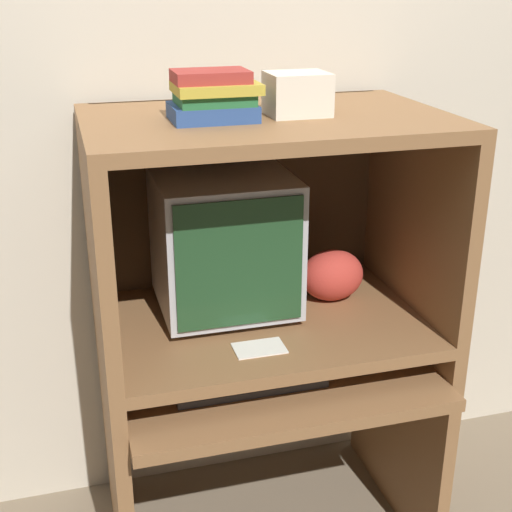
% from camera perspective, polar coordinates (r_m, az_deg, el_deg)
% --- Properties ---
extents(wall_back, '(6.00, 0.06, 2.60)m').
position_cam_1_polar(wall_back, '(2.28, -1.88, 11.30)').
color(wall_back, beige).
rests_on(wall_back, ground_plane).
extents(desk_base, '(0.97, 0.71, 0.65)m').
position_cam_1_polar(desk_base, '(2.24, 1.12, -13.51)').
color(desk_base, brown).
rests_on(desk_base, ground_plane).
extents(desk_monitor_shelf, '(0.97, 0.64, 0.12)m').
position_cam_1_polar(desk_monitor_shelf, '(2.11, 0.79, -5.61)').
color(desk_monitor_shelf, brown).
rests_on(desk_monitor_shelf, desk_base).
extents(hutch_upper, '(0.97, 0.64, 0.59)m').
position_cam_1_polar(hutch_upper, '(1.99, 0.58, 5.76)').
color(hutch_upper, brown).
rests_on(hutch_upper, desk_monitor_shelf).
extents(crt_monitor, '(0.39, 0.38, 0.41)m').
position_cam_1_polar(crt_monitor, '(2.07, -2.56, 1.11)').
color(crt_monitor, '#B2B2B7').
rests_on(crt_monitor, desk_monitor_shelf).
extents(keyboard, '(0.42, 0.14, 0.03)m').
position_cam_1_polar(keyboard, '(1.99, -0.59, -10.01)').
color(keyboard, '#2D2D30').
rests_on(keyboard, desk_base).
extents(mouse, '(0.07, 0.05, 0.03)m').
position_cam_1_polar(mouse, '(2.08, 6.88, -8.65)').
color(mouse, '#B7B7B7').
rests_on(mouse, desk_base).
extents(snack_bag, '(0.19, 0.15, 0.16)m').
position_cam_1_polar(snack_bag, '(2.20, 6.12, -1.53)').
color(snack_bag, '#BC382D').
rests_on(snack_bag, desk_monitor_shelf).
extents(book_stack, '(0.22, 0.17, 0.13)m').
position_cam_1_polar(book_stack, '(1.83, -3.43, 12.59)').
color(book_stack, navy).
rests_on(book_stack, hutch_upper).
extents(paper_card, '(0.14, 0.09, 0.00)m').
position_cam_1_polar(paper_card, '(1.94, 0.26, -7.38)').
color(paper_card, white).
rests_on(paper_card, desk_monitor_shelf).
extents(storage_box, '(0.16, 0.13, 0.11)m').
position_cam_1_polar(storage_box, '(1.91, 3.33, 12.82)').
color(storage_box, beige).
rests_on(storage_box, hutch_upper).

